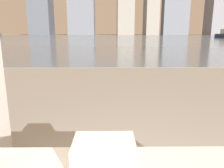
# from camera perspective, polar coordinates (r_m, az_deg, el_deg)

# --- Properties ---
(towel_stack) EXTENTS (0.27, 0.20, 0.12)m
(towel_stack) POSITION_cam_1_polar(r_m,az_deg,el_deg) (1.02, -2.08, -17.57)
(towel_stack) COLOR silver
(towel_stack) RESTS_ON bathtub
(harbor_water) EXTENTS (180.00, 110.00, 0.01)m
(harbor_water) POSITION_cam_1_polar(r_m,az_deg,el_deg) (62.06, -0.61, 12.22)
(harbor_water) COLOR slate
(harbor_water) RESTS_ON ground_plane
(skyline_tower_1) EXTENTS (13.03, 12.94, 22.09)m
(skyline_tower_1) POSITION_cam_1_polar(r_m,az_deg,el_deg) (119.33, -7.88, 17.90)
(skyline_tower_1) COLOR slate
(skyline_tower_1) RESTS_ON ground_plane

